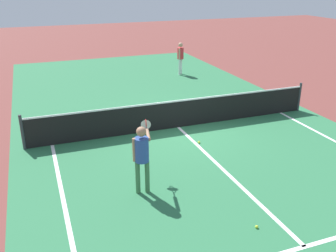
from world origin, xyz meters
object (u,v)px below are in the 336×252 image
Objects in this scene: tennis_ball_near_net at (199,142)px; tennis_ball_mid_court at (257,227)px; net at (178,114)px; player_near at (142,152)px; player_far at (180,55)px.

tennis_ball_mid_court is at bearing -98.87° from tennis_ball_near_net.
net is 1.49m from tennis_ball_near_net.
tennis_ball_near_net is at bearing 81.13° from tennis_ball_mid_court.
net is 4.19m from player_near.
tennis_ball_near_net and tennis_ball_mid_court have the same top height.
player_near is 11.39m from player_far.
net is 5.91× the size of player_near.
player_near reaches higher than player_far.
player_far is (2.81, 6.72, 0.51)m from net.
tennis_ball_mid_court is (-0.65, -4.18, 0.00)m from tennis_ball_near_net.
tennis_ball_near_net is (-2.70, -8.13, -0.97)m from player_far.
tennis_ball_near_net is (0.11, -1.41, -0.46)m from net.
player_far is (5.11, 10.18, -0.04)m from player_near.
tennis_ball_mid_court is (-3.35, -12.31, -0.97)m from player_far.
player_near is 2.94m from tennis_ball_mid_court.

